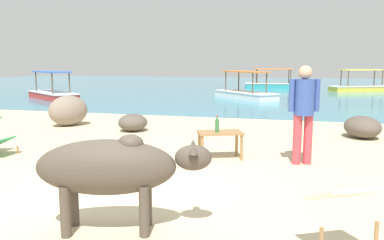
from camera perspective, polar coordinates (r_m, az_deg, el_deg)
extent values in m
cube|color=#CCB78E|center=(5.33, -9.85, -10.19)|extent=(18.00, 14.00, 0.04)
cube|color=teal|center=(26.71, 10.52, 4.59)|extent=(60.00, 36.00, 0.03)
cylinder|color=#4C4238|center=(4.14, -6.55, -11.67)|extent=(0.10, 0.10, 0.50)
cylinder|color=#4C4238|center=(3.88, -6.98, -13.09)|extent=(0.10, 0.10, 0.50)
cylinder|color=#4C4238|center=(4.28, -16.85, -11.30)|extent=(0.10, 0.10, 0.50)
cylinder|color=#4C4238|center=(4.03, -17.98, -12.62)|extent=(0.10, 0.10, 0.50)
ellipsoid|color=#4C4238|center=(3.94, -12.36, -6.71)|extent=(1.46, 0.87, 0.55)
ellipsoid|color=#4C4238|center=(3.84, 0.18, -5.51)|extent=(0.41, 0.31, 0.26)
cone|color=#4C4238|center=(3.94, 0.15, -3.51)|extent=(0.11, 0.11, 0.09)
cone|color=#4C4238|center=(3.69, 0.21, -4.33)|extent=(0.11, 0.11, 0.09)
ellipsoid|color=#4C4238|center=(3.85, -8.96, -3.42)|extent=(0.31, 0.28, 0.18)
cube|color=olive|center=(6.81, 4.11, -1.83)|extent=(0.87, 0.69, 0.04)
cylinder|color=olive|center=(7.10, 6.51, -3.41)|extent=(0.05, 0.05, 0.44)
cylinder|color=olive|center=(6.75, 7.22, -4.03)|extent=(0.05, 0.05, 0.44)
cylinder|color=olive|center=(6.97, 1.06, -3.57)|extent=(0.05, 0.05, 0.44)
cylinder|color=olive|center=(6.62, 1.49, -4.21)|extent=(0.05, 0.05, 0.44)
cylinder|color=#2D6B38|center=(6.71, 3.67, -0.86)|extent=(0.07, 0.07, 0.22)
cylinder|color=#2D6B38|center=(6.69, 3.68, 0.32)|extent=(0.03, 0.03, 0.06)
cylinder|color=red|center=(6.69, 3.68, 0.64)|extent=(0.03, 0.03, 0.02)
cylinder|color=olive|center=(7.91, -24.05, -3.99)|extent=(0.04, 0.04, 0.14)
cylinder|color=olive|center=(3.81, 25.20, -15.59)|extent=(0.04, 0.04, 0.34)
cube|color=silver|center=(3.60, 21.24, -9.99)|extent=(0.68, 0.65, 0.23)
cylinder|color=#CC3D47|center=(6.65, 15.06, -2.79)|extent=(0.14, 0.14, 0.82)
cylinder|color=#CC3D47|center=(6.71, 16.51, -2.75)|extent=(0.14, 0.14, 0.82)
cylinder|color=#334C99|center=(6.59, 16.03, 3.22)|extent=(0.32, 0.32, 0.58)
cylinder|color=#334C99|center=(6.51, 14.31, 3.49)|extent=(0.09, 0.09, 0.52)
cylinder|color=#334C99|center=(6.66, 17.74, 3.45)|extent=(0.09, 0.09, 0.52)
sphere|color=tan|center=(6.57, 16.18, 6.70)|extent=(0.22, 0.22, 0.22)
ellipsoid|color=gray|center=(10.86, -17.58, 1.31)|extent=(1.18, 1.28, 0.80)
ellipsoid|color=brown|center=(9.66, -8.61, -0.35)|extent=(0.90, 0.92, 0.43)
ellipsoid|color=brown|center=(9.49, 23.57, -0.94)|extent=(0.98, 1.11, 0.49)
cube|color=white|center=(18.68, 7.72, 3.55)|extent=(3.28, 3.37, 0.28)
cube|color=white|center=(18.66, 7.73, 4.04)|extent=(3.37, 3.46, 0.04)
cylinder|color=brown|center=(19.30, 4.94, 5.58)|extent=(0.06, 0.06, 0.95)
cylinder|color=brown|center=(19.74, 6.81, 5.62)|extent=(0.06, 0.06, 0.95)
cylinder|color=brown|center=(17.54, 8.83, 5.24)|extent=(0.06, 0.06, 0.95)
cylinder|color=brown|center=(18.02, 10.79, 5.27)|extent=(0.06, 0.06, 0.95)
cube|color=orange|center=(18.62, 7.79, 6.99)|extent=(2.41, 2.47, 0.06)
cube|color=#C63833|center=(19.42, -19.61, 3.33)|extent=(3.57, 2.98, 0.28)
cube|color=white|center=(19.41, -19.63, 3.80)|extent=(3.66, 3.07, 0.04)
cylinder|color=brown|center=(18.51, -17.43, 5.11)|extent=(0.06, 0.06, 0.95)
cylinder|color=brown|center=(18.24, -19.67, 4.96)|extent=(0.06, 0.06, 0.95)
cylinder|color=brown|center=(20.53, -19.71, 5.29)|extent=(0.06, 0.06, 0.95)
cylinder|color=brown|center=(20.28, -21.77, 5.15)|extent=(0.06, 0.06, 0.95)
cube|color=#3D66C6|center=(19.36, -19.77, 6.63)|extent=(2.60, 2.22, 0.06)
cube|color=gold|center=(25.14, 23.38, 4.17)|extent=(3.73, 2.50, 0.28)
cube|color=white|center=(25.13, 23.40, 4.53)|extent=(3.82, 2.58, 0.04)
cylinder|color=brown|center=(24.21, 21.80, 5.58)|extent=(0.06, 0.06, 0.95)
cylinder|color=brown|center=(24.87, 20.88, 5.69)|extent=(0.06, 0.06, 0.95)
cylinder|color=brown|center=(25.39, 25.99, 5.44)|extent=(0.06, 0.06, 0.95)
cylinder|color=brown|center=(26.03, 25.01, 5.55)|extent=(0.06, 0.06, 0.95)
cube|color=#EFD14C|center=(25.09, 23.53, 6.72)|extent=(2.68, 1.90, 0.06)
cube|color=teal|center=(26.68, 11.70, 4.89)|extent=(3.74, 1.70, 0.28)
cube|color=white|center=(26.68, 11.71, 5.23)|extent=(3.82, 1.77, 0.04)
cylinder|color=brown|center=(26.17, 9.47, 6.23)|extent=(0.06, 0.06, 0.95)
cylinder|color=brown|center=(26.94, 9.35, 6.29)|extent=(0.06, 0.06, 0.95)
cylinder|color=brown|center=(26.42, 14.17, 6.11)|extent=(0.06, 0.06, 0.95)
cylinder|color=brown|center=(27.18, 13.92, 6.18)|extent=(0.06, 0.06, 0.95)
cube|color=orange|center=(26.64, 11.77, 7.29)|extent=(2.64, 1.36, 0.06)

